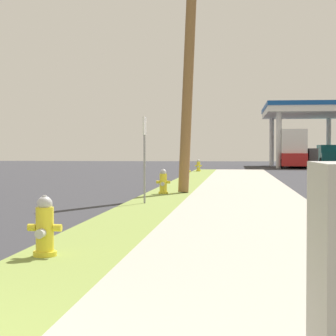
{
  "coord_description": "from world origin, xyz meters",
  "views": [
    {
      "loc": [
        2.74,
        -2.33,
        1.41
      ],
      "look_at": [
        0.64,
        16.49,
        0.87
      ],
      "focal_mm": 65.52,
      "sensor_mm": 36.0,
      "label": 1
    }
  ],
  "objects": [
    {
      "name": "car_black_by_near_pump",
      "position": [
        8.19,
        52.18,
        0.72
      ],
      "size": [
        2.0,
        4.53,
        1.57
      ],
      "color": "black",
      "rests_on": "ground"
    },
    {
      "name": "utility_pole_midground",
      "position": [
        1.29,
        16.81,
        4.75
      ],
      "size": [
        0.8,
        1.76,
        9.09
      ],
      "color": "olive",
      "rests_on": "grass_verge"
    },
    {
      "name": "fire_hydrant_third",
      "position": [
        0.47,
        25.48,
        0.45
      ],
      "size": [
        0.42,
        0.37,
        0.74
      ],
      "color": "yellow",
      "rests_on": "grass_verge"
    },
    {
      "name": "fire_hydrant_nearest",
      "position": [
        0.42,
        4.9,
        0.45
      ],
      "size": [
        0.42,
        0.37,
        0.74
      ],
      "color": "yellow",
      "rests_on": "grass_verge"
    },
    {
      "name": "truck_red_at_forecourt",
      "position": [
        7.46,
        48.53,
        1.49
      ],
      "size": [
        2.6,
        6.54,
        3.11
      ],
      "color": "red",
      "rests_on": "ground"
    },
    {
      "name": "truck_teal_on_apron",
      "position": [
        11.49,
        58.75,
        0.91
      ],
      "size": [
        2.53,
        5.55,
        1.97
      ],
      "color": "#197075",
      "rests_on": "ground"
    },
    {
      "name": "fire_hydrant_fourth",
      "position": [
        0.39,
        36.0,
        0.45
      ],
      "size": [
        0.42,
        0.38,
        0.74
      ],
      "color": "yellow",
      "rests_on": "grass_verge"
    },
    {
      "name": "fire_hydrant_second",
      "position": [
        0.57,
        15.89,
        0.45
      ],
      "size": [
        0.42,
        0.38,
        0.74
      ],
      "color": "yellow",
      "rests_on": "grass_verge"
    },
    {
      "name": "street_sign_post",
      "position": [
        0.51,
        12.51,
        1.63
      ],
      "size": [
        0.05,
        0.36,
        2.12
      ],
      "color": "gray",
      "rests_on": "grass_verge"
    }
  ]
}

